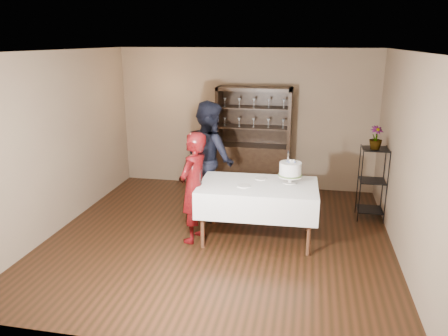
{
  "coord_description": "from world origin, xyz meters",
  "views": [
    {
      "loc": [
        1.23,
        -5.85,
        2.85
      ],
      "look_at": [
        0.05,
        0.1,
        1.05
      ],
      "focal_mm": 35.0,
      "sensor_mm": 36.0,
      "label": 1
    }
  ],
  "objects_px": {
    "china_hutch": "(253,157)",
    "man": "(210,159)",
    "plant_etagere": "(372,181)",
    "cake_table": "(258,197)",
    "woman": "(194,188)",
    "cake": "(290,170)",
    "potted_plant": "(376,138)"
  },
  "relations": [
    {
      "from": "plant_etagere",
      "to": "woman",
      "type": "bearing_deg",
      "value": -152.76
    },
    {
      "from": "china_hutch",
      "to": "woman",
      "type": "xyz_separation_m",
      "value": [
        -0.54,
        -2.4,
        0.15
      ]
    },
    {
      "from": "china_hutch",
      "to": "cake_table",
      "type": "bearing_deg",
      "value": -80.78
    },
    {
      "from": "woman",
      "to": "potted_plant",
      "type": "distance_m",
      "value": 2.97
    },
    {
      "from": "potted_plant",
      "to": "woman",
      "type": "bearing_deg",
      "value": -153.43
    },
    {
      "from": "plant_etagere",
      "to": "woman",
      "type": "height_order",
      "value": "woman"
    },
    {
      "from": "cake_table",
      "to": "cake",
      "type": "distance_m",
      "value": 0.61
    },
    {
      "from": "cake_table",
      "to": "potted_plant",
      "type": "height_order",
      "value": "potted_plant"
    },
    {
      "from": "plant_etagere",
      "to": "woman",
      "type": "distance_m",
      "value": 2.95
    },
    {
      "from": "china_hutch",
      "to": "cake_table",
      "type": "xyz_separation_m",
      "value": [
        0.36,
        -2.19,
        -0.01
      ]
    },
    {
      "from": "woman",
      "to": "cake",
      "type": "distance_m",
      "value": 1.41
    },
    {
      "from": "china_hutch",
      "to": "man",
      "type": "distance_m",
      "value": 1.51
    },
    {
      "from": "woman",
      "to": "man",
      "type": "xyz_separation_m",
      "value": [
        -0.0,
        1.03,
        0.15
      ]
    },
    {
      "from": "cake_table",
      "to": "plant_etagere",
      "type": "bearing_deg",
      "value": 33.42
    },
    {
      "from": "cake_table",
      "to": "potted_plant",
      "type": "xyz_separation_m",
      "value": [
        1.71,
        1.09,
        0.72
      ]
    },
    {
      "from": "woman",
      "to": "cake",
      "type": "xyz_separation_m",
      "value": [
        1.34,
        0.37,
        0.23
      ]
    },
    {
      "from": "plant_etagere",
      "to": "man",
      "type": "height_order",
      "value": "man"
    },
    {
      "from": "cake",
      "to": "cake_table",
      "type": "bearing_deg",
      "value": -160.78
    },
    {
      "from": "man",
      "to": "cake",
      "type": "distance_m",
      "value": 1.5
    },
    {
      "from": "china_hutch",
      "to": "plant_etagere",
      "type": "xyz_separation_m",
      "value": [
        2.08,
        -1.05,
        -0.01
      ]
    },
    {
      "from": "china_hutch",
      "to": "plant_etagere",
      "type": "relative_size",
      "value": 1.67
    },
    {
      "from": "china_hutch",
      "to": "plant_etagere",
      "type": "bearing_deg",
      "value": -26.83
    },
    {
      "from": "woman",
      "to": "man",
      "type": "relative_size",
      "value": 0.85
    },
    {
      "from": "china_hutch",
      "to": "plant_etagere",
      "type": "height_order",
      "value": "china_hutch"
    },
    {
      "from": "china_hutch",
      "to": "cake_table",
      "type": "height_order",
      "value": "china_hutch"
    },
    {
      "from": "china_hutch",
      "to": "man",
      "type": "xyz_separation_m",
      "value": [
        -0.55,
        -1.38,
        0.3
      ]
    },
    {
      "from": "woman",
      "to": "potted_plant",
      "type": "bearing_deg",
      "value": 132.94
    },
    {
      "from": "cake",
      "to": "man",
      "type": "bearing_deg",
      "value": 153.91
    },
    {
      "from": "plant_etagere",
      "to": "potted_plant",
      "type": "relative_size",
      "value": 3.29
    },
    {
      "from": "plant_etagere",
      "to": "woman",
      "type": "relative_size",
      "value": 0.74
    },
    {
      "from": "plant_etagere",
      "to": "cake_table",
      "type": "distance_m",
      "value": 2.07
    },
    {
      "from": "china_hutch",
      "to": "woman",
      "type": "distance_m",
      "value": 2.47
    }
  ]
}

